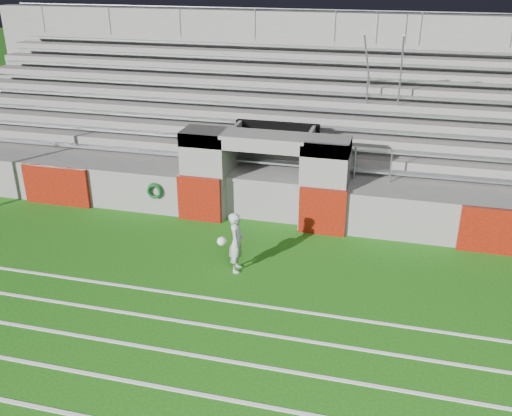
# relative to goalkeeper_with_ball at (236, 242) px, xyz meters

# --- Properties ---
(ground) EXTENTS (90.00, 90.00, 0.00)m
(ground) POSITION_rel_goalkeeper_with_ball_xyz_m (-0.06, -0.40, -0.78)
(ground) COLOR #18530D
(ground) RESTS_ON ground
(stadium_structure) EXTENTS (26.00, 8.48, 5.42)m
(stadium_structure) POSITION_rel_goalkeeper_with_ball_xyz_m (-0.06, 7.57, 0.72)
(stadium_structure) COLOR #605E5B
(stadium_structure) RESTS_ON ground
(goalkeeper_with_ball) EXTENTS (0.64, 0.65, 1.54)m
(goalkeeper_with_ball) POSITION_rel_goalkeeper_with_ball_xyz_m (0.00, 0.00, 0.00)
(goalkeeper_with_ball) COLOR #9EA3A7
(goalkeeper_with_ball) RESTS_ON ground
(hose_coil) EXTENTS (0.48, 0.14, 0.48)m
(hose_coil) POSITION_rel_goalkeeper_with_ball_xyz_m (-3.25, 2.52, 0.02)
(hose_coil) COLOR #0D410E
(hose_coil) RESTS_ON ground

